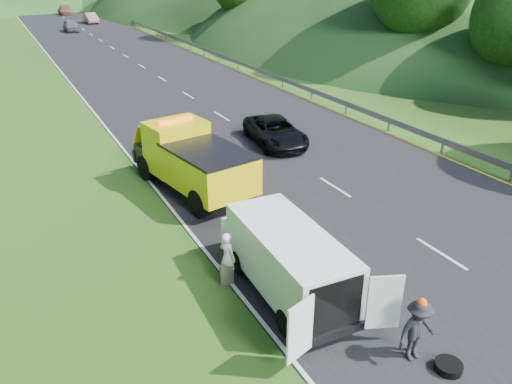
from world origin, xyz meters
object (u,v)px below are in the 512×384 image
woman (228,280)px  passing_suv (275,144)px  tow_truck (192,159)px  white_van (286,258)px  child (271,251)px  worker (412,358)px  spare_tire (448,370)px  suitcase (227,274)px

woman → passing_suv: woman is taller
tow_truck → woman: (-1.45, -6.74, -1.38)m
white_van → woman: (-1.27, 1.28, -1.17)m
woman → child: 2.16m
woman → child: (1.98, 0.87, 0.00)m
worker → spare_tire: bearing=-58.0°
white_van → woman: size_ratio=3.64×
white_van → spare_tire: white_van is taller
white_van → passing_suv: white_van is taller
passing_suv → child: bearing=-111.9°
suitcase → passing_suv: 12.68m
suitcase → passing_suv: (7.45, 10.25, -0.32)m
white_van → suitcase: 1.98m
suitcase → passing_suv: size_ratio=0.13×
worker → suitcase: 5.67m
child → woman: bearing=-114.2°
worker → passing_suv: size_ratio=0.34×
worker → white_van: bearing=108.6°
worker → spare_tire: 0.83m
white_van → worker: bearing=-67.3°
woman → suitcase: bearing=123.6°
tow_truck → woman: size_ratio=4.23×
tow_truck → passing_suv: 6.96m
child → worker: (0.68, -5.93, 0.00)m
white_van → passing_suv: size_ratio=1.21×
woman → suitcase: (-0.09, -0.12, 0.32)m
spare_tire → passing_suv: 16.44m
suitcase → spare_tire: size_ratio=0.97×
woman → suitcase: woman is taller
woman → worker: (2.66, -5.06, 0.00)m
tow_truck → white_van: size_ratio=1.16×
tow_truck → passing_suv: size_ratio=1.40×
tow_truck → worker: (1.22, -11.80, -1.38)m
child → worker: size_ratio=0.64×
worker → passing_suv: bearing=71.2°
woman → worker: bearing=-170.4°
suitcase → spare_tire: suitcase is taller
child → spare_tire: bearing=-38.1°
suitcase → passing_suv: bearing=54.0°
woman → suitcase: size_ratio=2.56×
spare_tire → child: bearing=99.8°
woman → child: bearing=-84.5°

